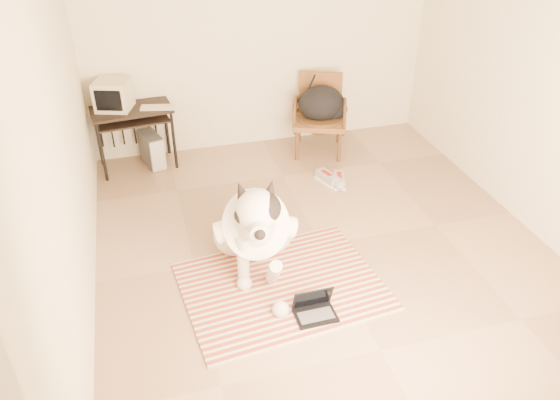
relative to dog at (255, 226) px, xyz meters
name	(u,v)px	position (x,y,z in m)	size (l,w,h in m)	color
floor	(321,245)	(0.65, 0.14, -0.42)	(4.50, 4.50, 0.00)	#9A7C5E
wall_back	(261,32)	(0.65, 2.39, 0.93)	(4.50, 4.50, 0.00)	beige
wall_front	(497,295)	(0.65, -2.11, 0.93)	(4.50, 4.50, 0.00)	beige
wall_left	(61,137)	(-1.35, 0.14, 0.93)	(4.50, 4.50, 0.00)	beige
wall_right	(545,83)	(2.65, 0.14, 0.93)	(4.50, 4.50, 0.00)	beige
rug	(282,286)	(0.14, -0.33, -0.41)	(1.71, 1.38, 0.02)	#B12C1D
dog	(255,226)	(0.00, 0.00, 0.00)	(0.70, 1.48, 1.06)	silver
laptop	(314,308)	(0.30, -0.71, -0.34)	(0.32, 0.23, 0.22)	black
computer_desk	(132,117)	(-0.87, 2.11, 0.19)	(0.90, 0.56, 0.71)	black
crt_monitor	(113,95)	(-1.04, 2.15, 0.45)	(0.44, 0.43, 0.31)	#C1B797
desk_keyboard	(158,107)	(-0.59, 2.04, 0.31)	(0.36, 0.13, 0.02)	#C1B797
pc_tower	(152,150)	(-0.72, 2.11, -0.23)	(0.28, 0.44, 0.38)	#4B4B4E
rattan_chair	(319,115)	(1.25, 1.98, 0.03)	(0.75, 0.74, 0.89)	brown
backpack	(323,104)	(1.27, 1.93, 0.18)	(0.58, 0.45, 0.40)	black
sneaker_left	(327,178)	(1.09, 1.20, -0.37)	(0.22, 0.33, 0.11)	white
sneaker_right	(339,180)	(1.20, 1.12, -0.37)	(0.19, 0.31, 0.10)	white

